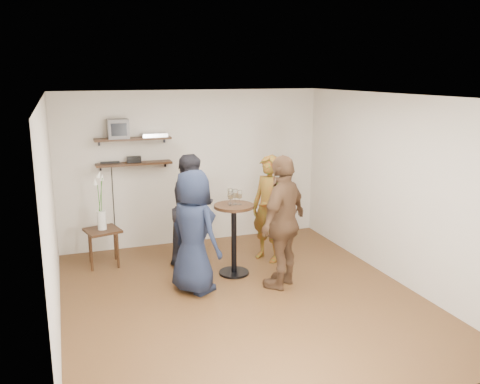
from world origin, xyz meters
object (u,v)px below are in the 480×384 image
person_navy (194,232)px  person_brown (283,222)px  person_plaid (269,209)px  drinks_table (234,230)px  crt_monitor (118,129)px  side_table (103,235)px  dvd_deck (154,135)px  person_dark (193,209)px  radio (134,159)px

person_navy → person_brown: bearing=-130.4°
person_plaid → drinks_table: bearing=-90.0°
crt_monitor → side_table: bearing=-123.9°
person_plaid → person_navy: person_navy is taller
dvd_deck → person_brown: (1.32, -2.16, -0.99)m
person_plaid → person_dark: size_ratio=0.98×
crt_monitor → person_plaid: bearing=-29.1°
dvd_deck → person_plaid: bearing=-37.3°
person_dark → person_navy: bearing=-136.9°
side_table → person_navy: person_navy is taller
dvd_deck → radio: dvd_deck is taller
crt_monitor → radio: (0.22, 0.00, -0.50)m
dvd_deck → person_dark: 1.42m
drinks_table → crt_monitor: bearing=132.2°
dvd_deck → person_plaid: 2.19m
radio → side_table: bearing=-137.2°
side_table → person_navy: size_ratio=0.35×
radio → person_dark: 1.32m
radio → side_table: (-0.59, -0.55, -1.04)m
side_table → drinks_table: (1.76, -0.99, 0.19)m
crt_monitor → radio: 0.55m
drinks_table → person_plaid: (0.70, 0.38, 0.16)m
crt_monitor → person_dark: crt_monitor is taller
crt_monitor → person_brown: 3.07m
person_plaid → person_navy: (-1.39, -0.76, 0.00)m
dvd_deck → side_table: size_ratio=0.69×
dvd_deck → side_table: bearing=-149.6°
person_dark → radio: bearing=97.2°
person_dark → crt_monitor: bearing=104.8°
crt_monitor → side_table: (-0.37, -0.55, -1.54)m
radio → person_navy: person_navy is taller
person_navy → person_brown: 1.21m
person_dark → dvd_deck: bearing=81.3°
crt_monitor → person_brown: (1.88, -2.16, -1.11)m
person_dark → person_brown: 1.58m
crt_monitor → person_plaid: crt_monitor is taller
radio → person_navy: 2.10m
crt_monitor → person_dark: 1.75m
radio → person_dark: person_dark is taller
radio → person_brown: 2.79m
person_plaid → dvd_deck: bearing=-155.8°
drinks_table → person_navy: person_navy is taller
side_table → person_brown: (2.25, -1.61, 0.43)m
side_table → person_dark: (1.33, -0.32, 0.37)m
dvd_deck → person_plaid: dvd_deck is taller
dvd_deck → person_dark: size_ratio=0.24×
person_brown → person_navy: bearing=-49.6°
person_plaid → person_navy: bearing=-89.6°
person_navy → person_brown: person_brown is taller
radio → drinks_table: (1.17, -1.54, -0.85)m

